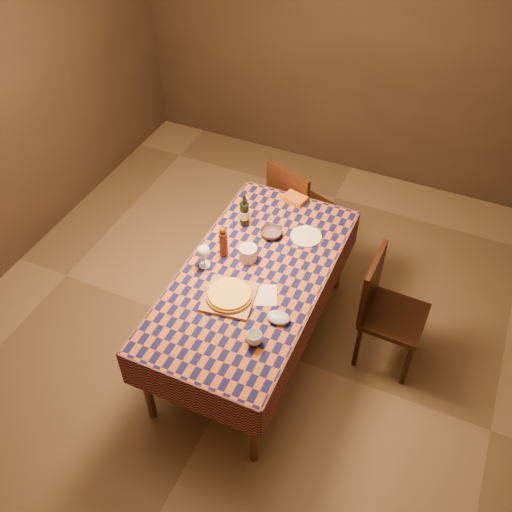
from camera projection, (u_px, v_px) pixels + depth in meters
name	position (u px, v px, depth m)	size (l,w,h in m)	color
room	(253.00, 208.00, 3.40)	(5.00, 5.10, 2.70)	brown
dining_table	(253.00, 282.00, 3.86)	(0.94, 1.84, 0.77)	brown
cutting_board	(229.00, 297.00, 3.66)	(0.32, 0.32, 0.02)	#A7704E
pizza	(229.00, 294.00, 3.64)	(0.39, 0.39, 0.03)	#A06A1A
pepper_mill	(223.00, 242.00, 3.87)	(0.07, 0.07, 0.25)	#4F2012
bowl	(271.00, 233.00, 4.07)	(0.16, 0.16, 0.05)	#574049
wine_glass	(204.00, 252.00, 3.78)	(0.09, 0.09, 0.18)	white
wine_bottle	(244.00, 214.00, 4.10)	(0.08, 0.08, 0.27)	black
deli_tub	(248.00, 254.00, 3.88)	(0.13, 0.13, 0.10)	silver
takeout_container	(295.00, 199.00, 4.35)	(0.17, 0.12, 0.04)	#B45817
white_plate	(306.00, 236.00, 4.07)	(0.22, 0.22, 0.01)	white
tumbler	(254.00, 338.00, 3.39)	(0.10, 0.10, 0.08)	white
flour_patch	(258.00, 295.00, 3.68)	(0.24, 0.18, 0.00)	white
flour_bag	(278.00, 317.00, 3.52)	(0.15, 0.11, 0.04)	#A6B5D4
chair_far	(296.00, 205.00, 4.72)	(0.54, 0.54, 0.93)	black
chair_right	(384.00, 306.00, 3.94)	(0.44, 0.43, 0.93)	black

